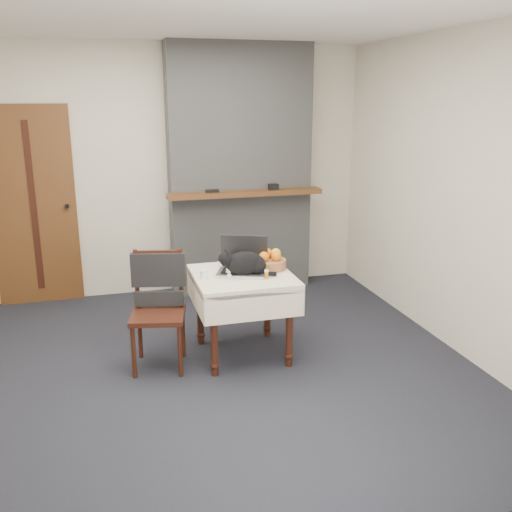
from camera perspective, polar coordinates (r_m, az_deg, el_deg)
The scene contains 12 objects.
ground at distance 4.58m, azimuth -6.93°, elevation -11.38°, with size 4.50×4.50×0.00m, color black.
room_shell at distance 4.54m, azimuth -8.61°, elevation 11.62°, with size 4.52×4.01×2.61m.
door at distance 6.14m, azimuth -21.34°, elevation 4.60°, with size 0.82×0.10×2.00m.
chimney at distance 6.11m, azimuth -1.62°, elevation 8.46°, with size 1.62×0.48×2.60m.
side_table at distance 4.60m, azimuth -1.35°, elevation -3.16°, with size 0.78×0.78×0.70m.
laptop at distance 4.61m, azimuth -1.30°, elevation -0.71°, with size 0.48×0.45×0.29m.
cat at distance 4.50m, azimuth -1.06°, elevation -0.79°, with size 0.46×0.21×0.22m.
cream_jar at distance 4.46m, azimuth -5.24°, elevation -1.86°, with size 0.06×0.06×0.07m, color white.
pill_bottle at distance 4.44m, azimuth 1.05°, elevation -1.83°, with size 0.03×0.03×0.07m.
fruit_basket at distance 4.69m, azimuth 1.33°, elevation -0.51°, with size 0.28×0.28×0.16m.
desk_clutter at distance 4.64m, azimuth 0.52°, elevation -1.49°, with size 0.13×0.01×0.01m, color black.
chair at distance 4.54m, azimuth -9.75°, elevation -3.65°, with size 0.49×0.48×0.92m.
Camera 1 is at (-0.56, -4.03, 2.09)m, focal length 40.00 mm.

